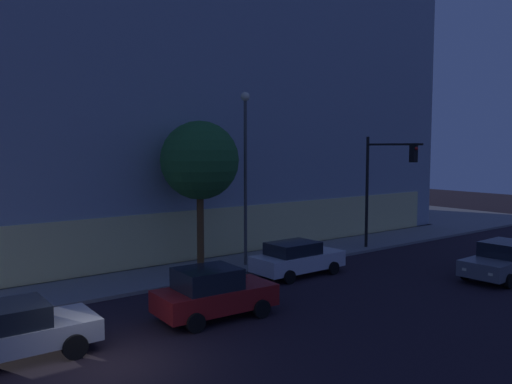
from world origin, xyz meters
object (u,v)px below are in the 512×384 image
object	(u,v)px
sidewalk_tree	(200,161)
car_white	(297,258)
street_lamp_sidewalk	(245,158)
car_silver	(8,331)
car_red	(213,293)
modern_building	(158,100)
traffic_light_far_corner	(383,175)
car_grey	(503,260)

from	to	relation	value
sidewalk_tree	car_white	bearing A→B (deg)	-47.44
street_lamp_sidewalk	car_silver	bearing A→B (deg)	-156.78
sidewalk_tree	car_red	size ratio (longest dim) A/B	1.65
modern_building	street_lamp_sidewalk	distance (m)	16.05
car_white	traffic_light_far_corner	bearing A→B (deg)	7.83
car_red	car_white	size ratio (longest dim) A/B	0.95
traffic_light_far_corner	car_white	xyz separation A→B (m)	(-7.29, -1.00, -3.58)
car_silver	car_white	bearing A→B (deg)	10.56
sidewalk_tree	car_red	distance (m)	8.27
street_lamp_sidewalk	sidewalk_tree	bearing A→B (deg)	161.66
modern_building	car_red	xyz separation A→B (m)	(-8.41, -20.71, -8.60)
traffic_light_far_corner	sidewalk_tree	size ratio (longest dim) A/B	0.91
modern_building	car_silver	bearing A→B (deg)	-126.29
sidewalk_tree	modern_building	bearing A→B (deg)	70.38
car_silver	sidewalk_tree	bearing A→B (deg)	30.82
traffic_light_far_corner	sidewalk_tree	world-z (taller)	sidewalk_tree
car_red	sidewalk_tree	bearing A→B (deg)	62.37
car_grey	modern_building	bearing A→B (deg)	101.79
modern_building	car_grey	world-z (taller)	modern_building
traffic_light_far_corner	car_red	bearing A→B (deg)	-164.55
modern_building	car_white	xyz separation A→B (m)	(-2.04, -17.93, -8.68)
street_lamp_sidewalk	car_white	xyz separation A→B (m)	(0.99, -2.70, -4.61)
car_silver	car_red	xyz separation A→B (m)	(6.51, -0.37, 0.05)
modern_building	sidewalk_tree	distance (m)	15.96
traffic_light_far_corner	car_grey	bearing A→B (deg)	-91.93
modern_building	car_red	bearing A→B (deg)	-112.12
car_silver	car_white	world-z (taller)	car_silver
sidewalk_tree	car_grey	xyz separation A→B (m)	(10.19, -9.54, -4.48)
sidewalk_tree	car_grey	distance (m)	14.66
traffic_light_far_corner	car_red	distance (m)	14.61
traffic_light_far_corner	street_lamp_sidewalk	distance (m)	8.51
modern_building	car_silver	xyz separation A→B (m)	(-14.93, -20.33, -8.64)
traffic_light_far_corner	car_red	world-z (taller)	traffic_light_far_corner
sidewalk_tree	car_red	xyz separation A→B (m)	(-3.24, -6.19, -4.42)
traffic_light_far_corner	car_silver	size ratio (longest dim) A/B	1.40
car_white	car_red	bearing A→B (deg)	-156.48
car_grey	car_silver	bearing A→B (deg)	169.45
car_red	car_grey	distance (m)	13.84
sidewalk_tree	car_silver	distance (m)	12.21
traffic_light_far_corner	car_red	size ratio (longest dim) A/B	1.50
sidewalk_tree	car_silver	size ratio (longest dim) A/B	1.54
car_grey	car_white	bearing A→B (deg)	139.06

